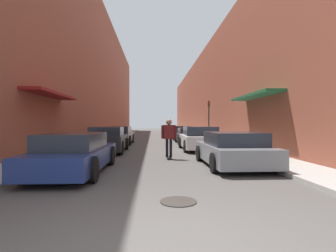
# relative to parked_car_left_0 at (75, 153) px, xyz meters

# --- Properties ---
(ground) EXTENTS (123.88, 123.88, 0.00)m
(ground) POSITION_rel_parked_car_left_0_xyz_m (2.51, 17.47, -0.59)
(ground) COLOR #4C4947
(curb_strip_left) EXTENTS (1.80, 56.31, 0.12)m
(curb_strip_left) POSITION_rel_parked_car_left_0_xyz_m (-2.00, 23.11, -0.53)
(curb_strip_left) COLOR #A3A099
(curb_strip_left) RESTS_ON ground
(curb_strip_right) EXTENTS (1.80, 56.31, 0.12)m
(curb_strip_right) POSITION_rel_parked_car_left_0_xyz_m (7.01, 23.11, -0.53)
(curb_strip_right) COLOR #A3A099
(curb_strip_right) RESTS_ON ground
(building_row_left) EXTENTS (4.90, 56.31, 14.40)m
(building_row_left) POSITION_rel_parked_car_left_0_xyz_m (-4.90, 23.10, 6.61)
(building_row_left) COLOR brown
(building_row_left) RESTS_ON ground
(building_row_right) EXTENTS (4.90, 56.31, 9.62)m
(building_row_right) POSITION_rel_parked_car_left_0_xyz_m (9.91, 23.10, 4.21)
(building_row_right) COLOR brown
(building_row_right) RESTS_ON ground
(parked_car_left_0) EXTENTS (1.88, 4.71, 1.21)m
(parked_car_left_0) POSITION_rel_parked_car_left_0_xyz_m (0.00, 0.00, 0.00)
(parked_car_left_0) COLOR navy
(parked_car_left_0) RESTS_ON ground
(parked_car_left_1) EXTENTS (1.89, 4.19, 1.33)m
(parked_car_left_1) POSITION_rel_parked_car_left_0_xyz_m (-0.00, 5.78, 0.06)
(parked_car_left_1) COLOR #232326
(parked_car_left_1) RESTS_ON ground
(parked_car_left_2) EXTENTS (2.00, 4.45, 1.30)m
(parked_car_left_2) POSITION_rel_parked_car_left_0_xyz_m (-0.15, 11.44, 0.03)
(parked_car_left_2) COLOR gray
(parked_car_left_2) RESTS_ON ground
(parked_car_right_0) EXTENTS (2.08, 4.14, 1.20)m
(parked_car_right_0) POSITION_rel_parked_car_left_0_xyz_m (5.17, 0.96, -0.01)
(parked_car_right_0) COLOR gray
(parked_car_right_0) RESTS_ON ground
(parked_car_right_1) EXTENTS (2.06, 4.20, 1.33)m
(parked_car_right_1) POSITION_rel_parked_car_left_0_xyz_m (5.00, 6.62, 0.05)
(parked_car_right_1) COLOR silver
(parked_car_right_1) RESTS_ON ground
(parked_car_right_2) EXTENTS (2.01, 4.03, 1.18)m
(parked_car_right_2) POSITION_rel_parked_car_left_0_xyz_m (5.14, 11.60, -0.01)
(parked_car_right_2) COLOR #232326
(parked_car_right_2) RESTS_ON ground
(parked_car_right_3) EXTENTS (1.89, 4.20, 1.27)m
(parked_car_right_3) POSITION_rel_parked_car_left_0_xyz_m (5.12, 16.60, 0.03)
(parked_car_right_3) COLOR #232326
(parked_car_right_3) RESTS_ON ground
(skateboarder) EXTENTS (0.65, 0.78, 1.69)m
(skateboarder) POSITION_rel_parked_car_left_0_xyz_m (3.05, 3.00, 0.45)
(skateboarder) COLOR black
(skateboarder) RESTS_ON ground
(manhole_cover) EXTENTS (0.70, 0.70, 0.02)m
(manhole_cover) POSITION_rel_parked_car_left_0_xyz_m (2.85, -3.12, -0.59)
(manhole_cover) COLOR #332D28
(manhole_cover) RESTS_ON ground
(traffic_light) EXTENTS (0.16, 0.22, 3.23)m
(traffic_light) POSITION_rel_parked_car_left_0_xyz_m (6.93, 13.04, 1.54)
(traffic_light) COLOR #2D2D2D
(traffic_light) RESTS_ON curb_strip_right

